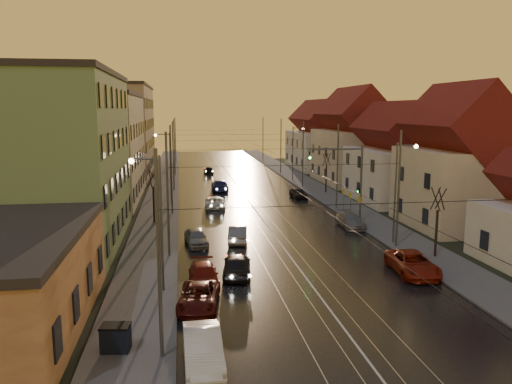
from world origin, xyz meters
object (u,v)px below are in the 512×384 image
street_lamp_3 (295,148)px  parked_right_2 (298,193)px  dumpster (116,339)px  driving_car_2 (215,202)px  parked_left_1 (198,297)px  parked_right_1 (350,221)px  parked_left_0 (203,349)px  street_lamp_2 (167,161)px  driving_car_1 (238,234)px  driving_car_3 (220,185)px  street_lamp_1 (399,183)px  driving_car_4 (209,170)px  traffic_light_mast (351,174)px  driving_car_0 (237,265)px  parked_left_3 (196,237)px  street_lamp_0 (155,210)px  parked_left_2 (204,275)px  parked_right_0 (413,263)px

street_lamp_3 → parked_right_2: bearing=-101.2°
street_lamp_3 → dumpster: bearing=-111.1°
driving_car_2 → parked_left_1: 27.46m
parked_left_1 → parked_right_1: bearing=56.4°
parked_left_0 → parked_right_2: size_ratio=1.22×
street_lamp_2 → driving_car_1: (5.85, -17.57, -4.21)m
street_lamp_2 → street_lamp_3: same height
parked_left_1 → driving_car_2: bearing=91.3°
driving_car_3 → street_lamp_1: bearing=114.1°
driving_car_4 → parked_left_0: 62.36m
traffic_light_mast → driving_car_3: (-10.70, 19.84, -3.86)m
driving_car_2 → street_lamp_3: bearing=-121.3°
street_lamp_1 → parked_right_1: size_ratio=1.83×
driving_car_0 → parked_right_1: 16.41m
dumpster → parked_left_0: bearing=-15.1°
street_lamp_2 → driving_car_2: 7.33m
street_lamp_1 → driving_car_1: 13.28m
parked_right_1 → parked_left_3: bearing=-165.1°
parked_left_1 → parked_right_1: parked_right_1 is taller
parked_left_3 → traffic_light_mast: bearing=15.7°
street_lamp_1 → driving_car_4: bearing=105.1°
street_lamp_0 → parked_left_2: bearing=18.1°
street_lamp_0 → traffic_light_mast: size_ratio=1.11×
street_lamp_0 → street_lamp_2: 28.00m
street_lamp_0 → driving_car_3: (6.40, 35.84, -4.14)m
parked_right_0 → traffic_light_mast: bearing=91.0°
parked_left_2 → dumpster: 9.08m
parked_left_2 → dumpster: dumpster is taller
parked_left_0 → parked_left_1: parked_left_0 is taller
street_lamp_3 → driving_car_4: street_lamp_3 is taller
street_lamp_3 → parked_right_2: size_ratio=2.21×
driving_car_3 → traffic_light_mast: bearing=119.5°
parked_right_0 → parked_right_2: bearing=96.4°
driving_car_2 → parked_left_1: driving_car_2 is taller
parked_left_3 → parked_right_1: parked_left_3 is taller
driving_car_4 → parked_left_2: size_ratio=0.86×
driving_car_0 → parked_right_0: 11.33m
street_lamp_1 → parked_right_0: (-2.10, -7.06, -4.17)m
parked_right_1 → parked_right_2: parked_right_1 is taller
parked_left_0 → dumpster: parked_left_0 is taller
driving_car_1 → driving_car_2: driving_car_1 is taller
street_lamp_1 → traffic_light_mast: street_lamp_1 is taller
street_lamp_0 → parked_left_0: size_ratio=1.81×
parked_right_0 → dumpster: 19.38m
street_lamp_2 → driving_car_1: street_lamp_2 is taller
parked_right_0 → driving_car_2: bearing=119.8°
driving_car_2 → parked_left_0: parked_left_0 is taller
street_lamp_0 → parked_right_1: street_lamp_0 is taller
driving_car_1 → dumpster: size_ratio=3.42×
street_lamp_1 → driving_car_0: street_lamp_1 is taller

